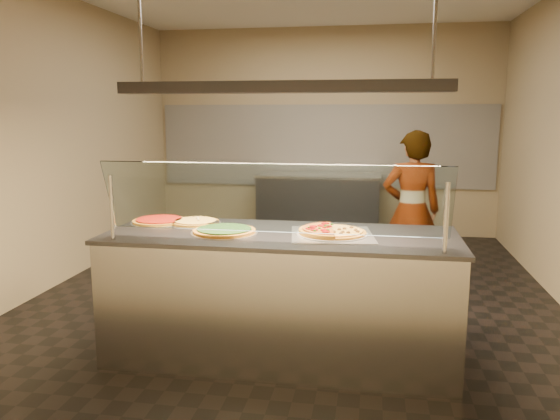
% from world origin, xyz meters
% --- Properties ---
extents(ground, '(5.00, 6.00, 0.02)m').
position_xyz_m(ground, '(0.00, 0.00, -0.01)').
color(ground, black).
rests_on(ground, ground).
extents(wall_back, '(5.00, 0.02, 3.00)m').
position_xyz_m(wall_back, '(0.00, 3.01, 1.50)').
color(wall_back, '#94825F').
rests_on(wall_back, ground).
extents(wall_front, '(5.00, 0.02, 3.00)m').
position_xyz_m(wall_front, '(0.00, -3.01, 1.50)').
color(wall_front, '#94825F').
rests_on(wall_front, ground).
extents(wall_left, '(0.02, 6.00, 3.00)m').
position_xyz_m(wall_left, '(-2.51, 0.00, 1.50)').
color(wall_left, '#94825F').
rests_on(wall_left, ground).
extents(tile_band, '(4.90, 0.02, 1.20)m').
position_xyz_m(tile_band, '(0.00, 2.98, 1.30)').
color(tile_band, silver).
rests_on(tile_band, wall_back).
extents(serving_counter, '(2.50, 0.94, 0.93)m').
position_xyz_m(serving_counter, '(0.10, -1.35, 0.47)').
color(serving_counter, '#B7B7BC').
rests_on(serving_counter, ground).
extents(sneeze_guard, '(2.26, 0.18, 0.54)m').
position_xyz_m(sneeze_guard, '(0.10, -1.69, 1.23)').
color(sneeze_guard, '#B7B7BC').
rests_on(sneeze_guard, serving_counter).
extents(perforated_tray, '(0.64, 0.64, 0.01)m').
position_xyz_m(perforated_tray, '(0.46, -1.35, 0.94)').
color(perforated_tray, silver).
rests_on(perforated_tray, serving_counter).
extents(half_pizza_pepperoni, '(0.30, 0.50, 0.05)m').
position_xyz_m(half_pizza_pepperoni, '(0.35, -1.35, 0.96)').
color(half_pizza_pepperoni, '#915B19').
rests_on(half_pizza_pepperoni, perforated_tray).
extents(half_pizza_sausage, '(0.30, 0.50, 0.04)m').
position_xyz_m(half_pizza_sausage, '(0.58, -1.35, 0.96)').
color(half_pizza_sausage, '#915B19').
rests_on(half_pizza_sausage, perforated_tray).
extents(pizza_spinach, '(0.48, 0.48, 0.03)m').
position_xyz_m(pizza_spinach, '(-0.30, -1.41, 0.95)').
color(pizza_spinach, silver).
rests_on(pizza_spinach, serving_counter).
extents(pizza_cheese, '(0.39, 0.39, 0.03)m').
position_xyz_m(pizza_cheese, '(-0.61, -1.13, 0.94)').
color(pizza_cheese, silver).
rests_on(pizza_cheese, serving_counter).
extents(pizza_tomato, '(0.44, 0.44, 0.03)m').
position_xyz_m(pizza_tomato, '(-0.91, -1.12, 0.94)').
color(pizza_tomato, silver).
rests_on(pizza_tomato, serving_counter).
extents(pizza_spatula, '(0.24, 0.21, 0.02)m').
position_xyz_m(pizza_spatula, '(-0.55, -1.13, 0.96)').
color(pizza_spatula, '#B7B7BC').
rests_on(pizza_spatula, pizza_spinach).
extents(prep_table, '(1.73, 0.74, 0.93)m').
position_xyz_m(prep_table, '(-0.02, 2.55, 0.47)').
color(prep_table, '#414147').
rests_on(prep_table, ground).
extents(worker, '(0.63, 0.46, 1.61)m').
position_xyz_m(worker, '(1.13, 0.48, 0.81)').
color(worker, '#37323C').
rests_on(worker, ground).
extents(heat_lamp_housing, '(2.30, 0.18, 0.08)m').
position_xyz_m(heat_lamp_housing, '(0.10, -1.35, 1.95)').
color(heat_lamp_housing, '#414147').
rests_on(heat_lamp_housing, ceiling).
extents(lamp_rod_left, '(0.02, 0.02, 1.01)m').
position_xyz_m(lamp_rod_left, '(-0.90, -1.35, 2.50)').
color(lamp_rod_left, '#B7B7BC').
rests_on(lamp_rod_left, ceiling).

